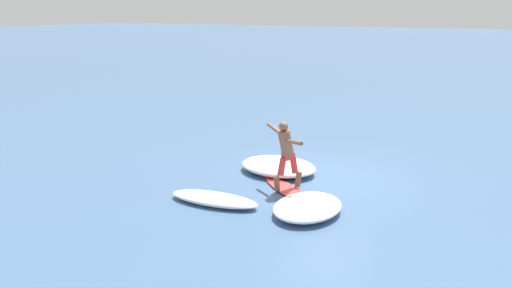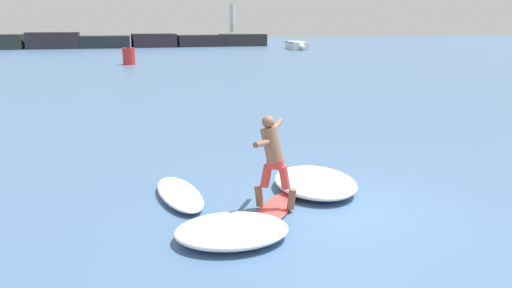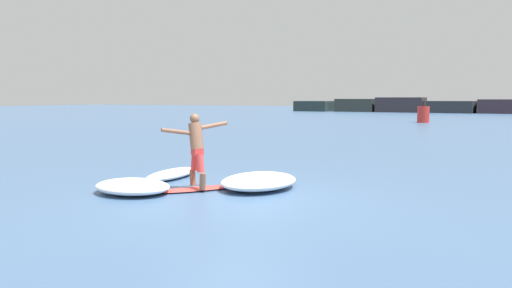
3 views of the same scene
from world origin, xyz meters
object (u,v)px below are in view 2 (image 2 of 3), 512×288
at_px(surfboard, 276,208).
at_px(surfer, 272,155).
at_px(fishing_boat_near_jetty, 297,45).
at_px(channel_marker_buoy, 129,56).

bearing_deg(surfboard, surfer, 178.40).
bearing_deg(fishing_boat_near_jetty, surfboard, -113.51).
bearing_deg(channel_marker_buoy, surfboard, -90.35).
relative_size(surfer, fishing_boat_near_jetty, 0.24).
bearing_deg(surfboard, fishing_boat_near_jetty, 66.49).
relative_size(surfboard, fishing_boat_near_jetty, 0.30).
bearing_deg(fishing_boat_near_jetty, channel_marker_buoy, -141.57).
xyz_separation_m(surfboard, fishing_boat_near_jetty, (21.62, 49.69, 0.47)).
height_order(surfboard, channel_marker_buoy, channel_marker_buoy).
relative_size(surfboard, channel_marker_buoy, 1.20).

